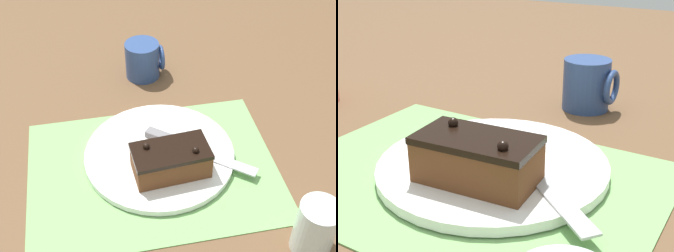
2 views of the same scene
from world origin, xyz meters
The scene contains 7 objects.
ground_plane centered at (0.00, 0.00, 0.00)m, with size 3.00×3.00×0.00m, color brown.
placemat_woven centered at (0.00, 0.00, 0.00)m, with size 0.46×0.34×0.00m, color #7AB266.
cake_plate centered at (0.02, 0.03, 0.01)m, with size 0.28×0.28×0.01m.
chocolate_cake centered at (0.03, -0.02, 0.04)m, with size 0.14×0.08×0.06m.
serving_knife centered at (0.06, 0.04, 0.02)m, with size 0.19×0.16×0.01m.
drinking_glass centered at (0.22, -0.21, 0.05)m, with size 0.06×0.06×0.10m.
coffee_mug centered at (0.03, 0.31, 0.04)m, with size 0.09×0.08×0.09m.
Camera 1 is at (-0.09, -0.59, 0.65)m, focal length 50.00 mm.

